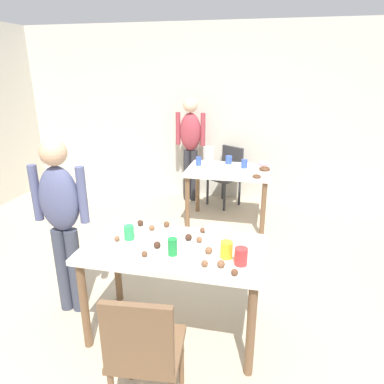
# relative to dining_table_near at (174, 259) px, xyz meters

# --- Properties ---
(ground_plane) EXTENTS (6.40, 6.40, 0.00)m
(ground_plane) POSITION_rel_dining_table_near_xyz_m (-0.12, 0.02, -0.65)
(ground_plane) COLOR tan
(wall_back) EXTENTS (6.40, 0.10, 2.60)m
(wall_back) POSITION_rel_dining_table_near_xyz_m (-0.12, 3.22, 0.65)
(wall_back) COLOR beige
(wall_back) RESTS_ON ground_plane
(dining_table_near) EXTENTS (1.31, 0.69, 0.75)m
(dining_table_near) POSITION_rel_dining_table_near_xyz_m (0.00, 0.00, 0.00)
(dining_table_near) COLOR silver
(dining_table_near) RESTS_ON ground_plane
(dining_table_far) EXTENTS (1.06, 0.75, 0.75)m
(dining_table_far) POSITION_rel_dining_table_near_xyz_m (0.14, 2.14, -0.01)
(dining_table_far) COLOR silver
(dining_table_far) RESTS_ON ground_plane
(chair_near_table) EXTENTS (0.44, 0.44, 0.87)m
(chair_near_table) POSITION_rel_dining_table_near_xyz_m (0.02, -0.72, -0.15)
(chair_near_table) COLOR brown
(chair_near_table) RESTS_ON ground_plane
(chair_far_table) EXTENTS (0.56, 0.56, 0.87)m
(chair_far_table) POSITION_rel_dining_table_near_xyz_m (0.05, 2.86, -0.15)
(chair_far_table) COLOR #2D2D33
(chair_far_table) RESTS_ON ground_plane
(person_girl_near) EXTENTS (0.45, 0.23, 1.48)m
(person_girl_near) POSITION_rel_dining_table_near_xyz_m (-0.93, 0.09, 0.24)
(person_girl_near) COLOR #383D4C
(person_girl_near) RESTS_ON ground_plane
(person_adult_far) EXTENTS (0.45, 0.21, 1.57)m
(person_adult_far) POSITION_rel_dining_table_near_xyz_m (-0.53, 2.90, 0.30)
(person_adult_far) COLOR #28282D
(person_adult_far) RESTS_ON ground_plane
(mixing_bowl) EXTENTS (0.20, 0.20, 0.07)m
(mixing_bowl) POSITION_rel_dining_table_near_xyz_m (0.29, 0.22, 0.14)
(mixing_bowl) COLOR white
(mixing_bowl) RESTS_ON dining_table_near
(soda_can) EXTENTS (0.07, 0.07, 0.12)m
(soda_can) POSITION_rel_dining_table_near_xyz_m (0.03, -0.11, 0.16)
(soda_can) COLOR #198438
(soda_can) RESTS_ON dining_table_near
(fork_near) EXTENTS (0.17, 0.02, 0.01)m
(fork_near) POSITION_rel_dining_table_near_xyz_m (-0.03, 0.20, 0.11)
(fork_near) COLOR silver
(fork_near) RESTS_ON dining_table_near
(cup_near_0) EXTENTS (0.08, 0.08, 0.12)m
(cup_near_0) POSITION_rel_dining_table_near_xyz_m (0.39, -0.07, 0.16)
(cup_near_0) COLOR yellow
(cup_near_0) RESTS_ON dining_table_near
(cup_near_1) EXTENTS (0.08, 0.08, 0.11)m
(cup_near_1) POSITION_rel_dining_table_near_xyz_m (-0.36, 0.05, 0.16)
(cup_near_1) COLOR green
(cup_near_1) RESTS_ON dining_table_near
(cup_near_2) EXTENTS (0.09, 0.09, 0.12)m
(cup_near_2) POSITION_rel_dining_table_near_xyz_m (0.49, -0.14, 0.16)
(cup_near_2) COLOR red
(cup_near_2) RESTS_ON dining_table_near
(cake_ball_0) EXTENTS (0.05, 0.05, 0.05)m
(cake_ball_0) POSITION_rel_dining_table_near_xyz_m (-0.14, 0.31, 0.13)
(cake_ball_0) COLOR brown
(cake_ball_0) RESTS_ON dining_table_near
(cake_ball_1) EXTENTS (0.04, 0.04, 0.04)m
(cake_ball_1) POSITION_rel_dining_table_near_xyz_m (0.47, -0.27, 0.13)
(cake_ball_1) COLOR brown
(cake_ball_1) RESTS_ON dining_table_near
(cake_ball_2) EXTENTS (0.05, 0.05, 0.05)m
(cake_ball_2) POSITION_rel_dining_table_near_xyz_m (0.08, 0.12, 0.13)
(cake_ball_2) COLOR #3D2319
(cake_ball_2) RESTS_ON dining_table_near
(cake_ball_3) EXTENTS (0.04, 0.04, 0.04)m
(cake_ball_3) POSITION_rel_dining_table_near_xyz_m (-0.16, -0.18, 0.12)
(cake_ball_3) COLOR brown
(cake_ball_3) RESTS_ON dining_table_near
(cake_ball_4) EXTENTS (0.04, 0.04, 0.04)m
(cake_ball_4) POSITION_rel_dining_table_near_xyz_m (0.16, 0.27, 0.12)
(cake_ball_4) COLOR brown
(cake_ball_4) RESTS_ON dining_table_near
(cake_ball_5) EXTENTS (0.05, 0.05, 0.05)m
(cake_ball_5) POSITION_rel_dining_table_near_xyz_m (0.37, -0.20, 0.13)
(cake_ball_5) COLOR brown
(cake_ball_5) RESTS_ON dining_table_near
(cake_ball_6) EXTENTS (0.05, 0.05, 0.05)m
(cake_ball_6) POSITION_rel_dining_table_near_xyz_m (0.27, -0.21, 0.13)
(cake_ball_6) COLOR brown
(cake_ball_6) RESTS_ON dining_table_near
(cake_ball_7) EXTENTS (0.05, 0.05, 0.05)m
(cake_ball_7) POSITION_rel_dining_table_near_xyz_m (0.17, 0.11, 0.13)
(cake_ball_7) COLOR brown
(cake_ball_7) RESTS_ON dining_table_near
(cake_ball_8) EXTENTS (0.05, 0.05, 0.05)m
(cake_ball_8) POSITION_rel_dining_table_near_xyz_m (-0.11, -0.04, 0.13)
(cake_ball_8) COLOR #3D2319
(cake_ball_8) RESTS_ON dining_table_near
(cake_ball_9) EXTENTS (0.05, 0.05, 0.05)m
(cake_ball_9) POSITION_rel_dining_table_near_xyz_m (-0.36, 0.28, 0.13)
(cake_ball_9) COLOR #3D2319
(cake_ball_9) RESTS_ON dining_table_near
(cake_ball_10) EXTENTS (0.05, 0.05, 0.05)m
(cake_ball_10) POSITION_rel_dining_table_near_xyz_m (-0.24, 0.22, 0.13)
(cake_ball_10) COLOR brown
(cake_ball_10) RESTS_ON dining_table_near
(cake_ball_11) EXTENTS (0.04, 0.04, 0.04)m
(cake_ball_11) POSITION_rel_dining_table_near_xyz_m (-0.43, -0.01, 0.12)
(cake_ball_11) COLOR brown
(cake_ball_11) RESTS_ON dining_table_near
(cake_ball_12) EXTENTS (0.04, 0.04, 0.04)m
(cake_ball_12) POSITION_rel_dining_table_near_xyz_m (0.49, 0.01, 0.12)
(cake_ball_12) COLOR brown
(cake_ball_12) RESTS_ON dining_table_near
(cake_ball_13) EXTENTS (0.05, 0.05, 0.05)m
(cake_ball_13) POSITION_rel_dining_table_near_xyz_m (0.27, -0.04, 0.13)
(cake_ball_13) COLOR brown
(cake_ball_13) RESTS_ON dining_table_near
(pitcher_far) EXTENTS (0.13, 0.13, 0.24)m
(pitcher_far) POSITION_rel_dining_table_near_xyz_m (-0.14, 2.29, 0.22)
(pitcher_far) COLOR white
(pitcher_far) RESTS_ON dining_table_far
(cup_far_0) EXTENTS (0.07, 0.07, 0.12)m
(cup_far_0) POSITION_rel_dining_table_near_xyz_m (-0.27, 2.23, 0.16)
(cup_far_0) COLOR #3351B2
(cup_far_0) RESTS_ON dining_table_far
(cup_far_1) EXTENTS (0.08, 0.08, 0.11)m
(cup_far_1) POSITION_rel_dining_table_near_xyz_m (0.33, 2.24, 0.16)
(cup_far_1) COLOR #3351B2
(cup_far_1) RESTS_ON dining_table_far
(cup_far_2) EXTENTS (0.09, 0.09, 0.11)m
(cup_far_2) POSITION_rel_dining_table_near_xyz_m (0.11, 2.40, 0.16)
(cup_far_2) COLOR #3351B2
(cup_far_2) RESTS_ON dining_table_far
(donut_far_0) EXTENTS (0.14, 0.14, 0.04)m
(donut_far_0) POSITION_rel_dining_table_near_xyz_m (0.57, 2.45, 0.12)
(donut_far_0) COLOR pink
(donut_far_0) RESTS_ON dining_table_far
(donut_far_1) EXTENTS (0.13, 0.13, 0.04)m
(donut_far_1) POSITION_rel_dining_table_near_xyz_m (0.45, 2.01, 0.12)
(donut_far_1) COLOR white
(donut_far_1) RESTS_ON dining_table_far
(donut_far_2) EXTENTS (0.10, 0.10, 0.03)m
(donut_far_2) POSITION_rel_dining_table_near_xyz_m (0.14, 2.00, 0.12)
(donut_far_2) COLOR white
(donut_far_2) RESTS_ON dining_table_far
(donut_far_3) EXTENTS (0.10, 0.10, 0.03)m
(donut_far_3) POSITION_rel_dining_table_near_xyz_m (0.51, 1.84, 0.12)
(donut_far_3) COLOR brown
(donut_far_3) RESTS_ON dining_table_far
(donut_far_4) EXTENTS (0.14, 0.14, 0.04)m
(donut_far_4) POSITION_rel_dining_table_near_xyz_m (0.59, 2.18, 0.12)
(donut_far_4) COLOR brown
(donut_far_4) RESTS_ON dining_table_far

